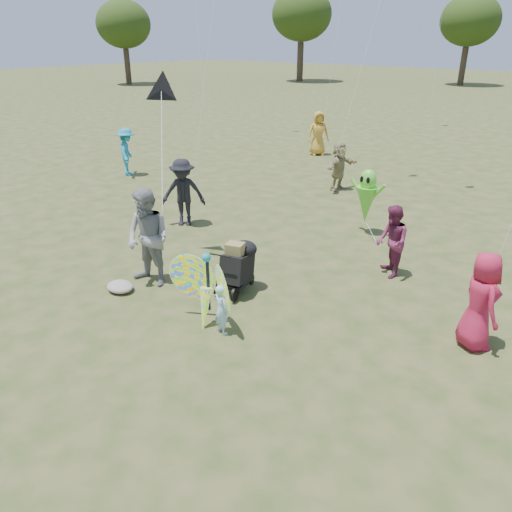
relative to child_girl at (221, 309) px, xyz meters
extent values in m
plane|color=#51592B|center=(0.10, -0.44, -0.47)|extent=(160.00, 160.00, 0.00)
imported|color=#A2D4E6|center=(0.00, 0.00, 0.00)|extent=(0.38, 0.30, 0.94)
imported|color=gray|center=(-2.48, 0.45, 0.56)|extent=(1.08, 0.88, 2.06)
ellipsoid|color=gray|center=(-2.71, -0.20, -0.37)|extent=(0.60, 0.49, 0.19)
imported|color=#AB1B3A|center=(3.55, 2.46, 0.38)|extent=(0.97, 0.98, 1.71)
imported|color=black|center=(-4.62, 3.37, 0.46)|extent=(1.37, 1.28, 1.85)
imported|color=#9D9160|center=(-3.17, 9.10, 0.34)|extent=(0.64, 1.55, 1.63)
imported|color=#6C2444|center=(1.20, 4.07, 0.32)|extent=(0.96, 0.97, 1.58)
imported|color=gold|center=(-6.74, 13.26, 0.47)|extent=(1.06, 1.08, 1.88)
imported|color=teal|center=(-10.24, 5.71, 0.41)|extent=(1.27, 1.25, 1.75)
cube|color=black|center=(-0.82, 1.34, 0.08)|extent=(0.71, 0.96, 0.71)
cube|color=black|center=(-0.82, 1.34, -0.25)|extent=(0.61, 0.78, 0.10)
ellipsoid|color=black|center=(-0.82, 1.59, 0.41)|extent=(0.51, 0.45, 0.33)
cylinder|color=black|center=(-1.06, 0.99, -0.32)|extent=(0.14, 0.30, 0.30)
cylinder|color=black|center=(-0.58, 0.99, -0.32)|extent=(0.14, 0.30, 0.30)
cylinder|color=black|center=(-0.82, 1.79, -0.36)|extent=(0.12, 0.22, 0.22)
cylinder|color=black|center=(-0.82, 0.86, 0.51)|extent=(0.43, 0.17, 0.03)
cube|color=olive|center=(-0.82, 1.29, 0.49)|extent=(0.41, 0.37, 0.26)
ellipsoid|color=red|center=(-0.81, 0.10, 0.34)|extent=(0.98, 0.71, 1.24)
ellipsoid|color=red|center=(-0.05, 0.10, 0.34)|extent=(0.98, 0.71, 1.24)
cylinder|color=black|center=(-0.43, 0.12, 0.29)|extent=(0.06, 0.06, 1.00)
cone|color=red|center=(-0.38, -0.05, -0.17)|extent=(0.36, 0.49, 0.93)
sphere|color=teal|center=(-0.43, 0.10, 0.84)|extent=(0.16, 0.16, 0.16)
cone|color=black|center=(-3.41, 1.87, 3.31)|extent=(0.89, 0.62, 0.81)
cylinder|color=silver|center=(-2.75, 1.21, 2.25)|extent=(1.35, 1.33, 2.13)
cone|color=#5CD131|center=(-0.47, 5.99, 0.33)|extent=(0.56, 0.56, 0.95)
ellipsoid|color=#5CD131|center=(-0.47, 5.99, 0.98)|extent=(0.44, 0.39, 0.57)
ellipsoid|color=black|center=(-0.56, 5.81, 1.03)|extent=(0.10, 0.05, 0.17)
ellipsoid|color=black|center=(-0.38, 5.81, 1.03)|extent=(0.10, 0.05, 0.17)
cylinder|color=#5CD131|center=(-0.77, 5.99, 0.73)|extent=(0.43, 0.10, 0.49)
cylinder|color=#5CD131|center=(-0.17, 5.99, 0.73)|extent=(0.43, 0.10, 0.49)
cylinder|color=silver|center=(-0.17, 5.79, -0.27)|extent=(0.61, 0.41, 0.41)
cylinder|color=#3A2D21|center=(-29.90, 44.56, 1.63)|extent=(0.70, 0.70, 4.20)
ellipsoid|color=#2B4214|center=(-29.90, 44.56, 6.53)|extent=(6.60, 6.60, 5.61)
cylinder|color=#3A2D21|center=(-13.90, 51.56, 1.42)|extent=(0.63, 0.63, 3.78)
ellipsoid|color=#2B4214|center=(-13.90, 51.56, 5.83)|extent=(5.94, 5.94, 5.05)
cylinder|color=#3A2D21|center=(-41.90, 29.56, 1.31)|extent=(0.59, 0.59, 3.57)
ellipsoid|color=#2B4214|center=(-41.90, 29.56, 5.48)|extent=(5.61, 5.61, 4.77)
camera|label=1|loc=(5.33, -5.43, 4.37)|focal=35.00mm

